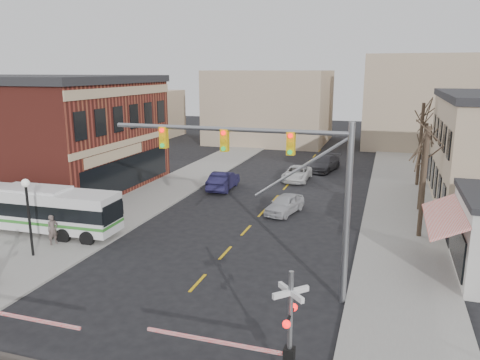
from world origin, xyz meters
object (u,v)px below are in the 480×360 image
(transit_bus, at_px, (36,208))
(rr_crossing_east, at_px, (277,328))
(street_lamp, at_px, (27,201))
(pedestrian_far, at_px, (100,208))
(traffic_signal_mast, at_px, (279,170))
(pedestrian_near, at_px, (53,230))
(car_b, at_px, (223,180))
(car_d, at_px, (324,163))
(car_c, at_px, (297,174))
(car_a, at_px, (285,204))

(transit_bus, relative_size, rr_crossing_east, 1.96)
(street_lamp, bearing_deg, pedestrian_far, 90.34)
(traffic_signal_mast, relative_size, rr_crossing_east, 1.97)
(pedestrian_near, bearing_deg, rr_crossing_east, -95.81)
(pedestrian_far, bearing_deg, car_b, 7.88)
(street_lamp, relative_size, car_b, 0.90)
(car_d, xyz_separation_m, pedestrian_far, (-12.13, -21.34, 0.22))
(street_lamp, xyz_separation_m, car_c, (10.29, 22.61, -2.54))
(car_c, bearing_deg, car_a, -83.58)
(pedestrian_near, bearing_deg, car_a, -25.73)
(car_b, height_order, pedestrian_far, pedestrian_far)
(traffic_signal_mast, distance_m, car_b, 20.16)
(car_a, distance_m, car_c, 10.46)
(car_d, distance_m, pedestrian_far, 24.55)
(rr_crossing_east, relative_size, pedestrian_far, 3.27)
(car_b, relative_size, pedestrian_far, 2.79)
(car_b, xyz_separation_m, pedestrian_near, (-4.93, -15.65, 0.22))
(transit_bus, relative_size, pedestrian_near, 6.23)
(transit_bus, distance_m, car_c, 23.15)
(street_lamp, height_order, car_a, street_lamp)
(street_lamp, relative_size, pedestrian_far, 2.52)
(rr_crossing_east, distance_m, street_lamp, 16.46)
(rr_crossing_east, xyz_separation_m, street_lamp, (-15.18, 6.24, 1.24))
(car_d, height_order, pedestrian_near, pedestrian_near)
(traffic_signal_mast, bearing_deg, car_a, 100.85)
(car_b, bearing_deg, pedestrian_near, 69.82)
(transit_bus, distance_m, car_d, 28.50)
(rr_crossing_east, xyz_separation_m, pedestrian_near, (-15.23, 8.00, -0.97))
(pedestrian_near, relative_size, pedestrian_far, 1.03)
(street_lamp, distance_m, car_a, 16.91)
(traffic_signal_mast, xyz_separation_m, car_a, (-2.34, 12.20, -5.10))
(car_d, bearing_deg, pedestrian_near, -103.20)
(rr_crossing_east, distance_m, car_a, 18.88)
(street_lamp, bearing_deg, car_d, 66.50)
(car_d, bearing_deg, traffic_signal_mast, -74.80)
(traffic_signal_mast, height_order, car_a, traffic_signal_mast)
(traffic_signal_mast, bearing_deg, transit_bus, 168.33)
(pedestrian_near, bearing_deg, car_c, -4.46)
(car_c, height_order, pedestrian_near, pedestrian_near)
(car_a, bearing_deg, traffic_signal_mast, -65.81)
(car_b, xyz_separation_m, car_d, (7.21, 10.40, -0.03))
(transit_bus, relative_size, car_b, 2.30)
(rr_crossing_east, height_order, pedestrian_near, rr_crossing_east)
(transit_bus, relative_size, pedestrian_far, 6.42)
(transit_bus, bearing_deg, car_a, 32.29)
(rr_crossing_east, relative_size, pedestrian_near, 3.17)
(car_c, distance_m, pedestrian_far, 19.16)
(rr_crossing_east, bearing_deg, car_a, 101.55)
(car_b, relative_size, car_d, 0.91)
(pedestrian_near, bearing_deg, car_d, -3.08)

